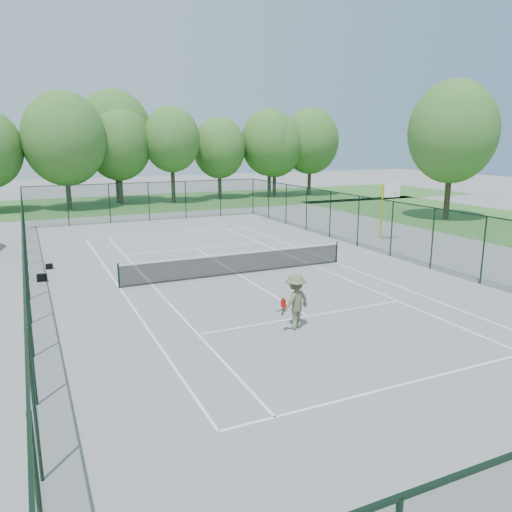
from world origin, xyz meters
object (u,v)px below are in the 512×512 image
object	(u,v)px
tennis_net	(238,262)
tennis_player	(295,302)
basketball_goal	(387,200)
sports_bag_a	(42,278)

from	to	relation	value
tennis_net	tennis_player	world-z (taller)	tennis_player
tennis_net	tennis_player	distance (m)	7.30
basketball_goal	sports_bag_a	distance (m)	20.40
basketball_goal	sports_bag_a	bearing A→B (deg)	-176.46
sports_bag_a	tennis_player	world-z (taller)	tennis_player
tennis_player	basketball_goal	bearing A→B (deg)	40.90
tennis_net	tennis_player	size ratio (longest dim) A/B	4.95
tennis_player	tennis_net	bearing A→B (deg)	82.17
tennis_net	sports_bag_a	world-z (taller)	tennis_net
sports_bag_a	tennis_player	bearing A→B (deg)	-40.81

